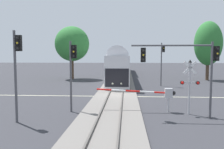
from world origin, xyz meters
TOP-DOWN VIEW (x-y plane):
  - ground_plane at (0.00, 0.00)m, footprint 220.00×220.00m
  - road_centre_stripe at (0.00, 0.00)m, footprint 44.00×0.20m
  - railway_track at (0.00, 0.00)m, footprint 4.40×80.00m
  - commuter_train at (0.00, 22.01)m, footprint 3.04×41.41m
  - crossing_gate_near at (3.61, -6.53)m, footprint 6.01×0.40m
  - crossing_signal_mast at (5.66, -7.23)m, footprint 1.36×0.44m
  - traffic_signal_median at (-2.94, -6.97)m, footprint 0.53×0.38m
  - traffic_signal_far_side at (6.07, 8.77)m, footprint 0.53×0.38m
  - traffic_signal_near_right at (5.24, -8.05)m, footprint 5.91×0.38m
  - traffic_signal_near_left at (-5.77, -9.99)m, footprint 0.53×0.38m
  - oak_behind_train at (-8.68, 17.75)m, footprint 6.13×6.13m
  - maple_right_background at (15.06, 17.20)m, footprint 4.67×4.67m

SIDE VIEW (x-z plane):
  - ground_plane at x=0.00m, z-range 0.00..0.00m
  - road_centre_stripe at x=0.00m, z-range 0.00..0.01m
  - railway_track at x=0.00m, z-range -0.06..0.26m
  - crossing_gate_near at x=3.61m, z-range 0.52..2.32m
  - crossing_signal_mast at x=5.66m, z-range 0.44..4.44m
  - commuter_train at x=0.00m, z-range 0.21..5.37m
  - traffic_signal_median at x=-2.94m, z-range 0.91..6.28m
  - traffic_signal_near_left at x=-5.77m, z-range 0.99..6.84m
  - traffic_signal_near_right at x=5.24m, z-range 1.36..6.58m
  - traffic_signal_far_side at x=6.07m, z-range 1.01..7.04m
  - maple_right_background at x=15.06m, z-range 1.26..11.35m
  - oak_behind_train at x=-8.68m, z-range 1.61..11.08m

